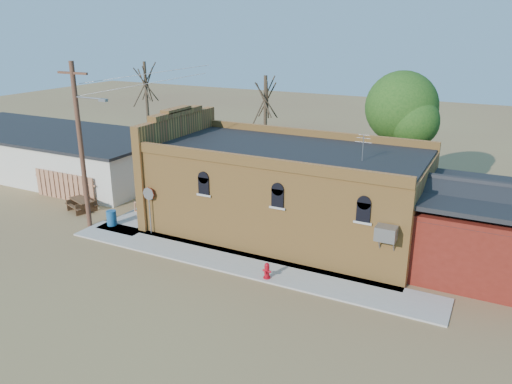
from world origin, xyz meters
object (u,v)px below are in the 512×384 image
at_px(utility_pole, 81,143).
at_px(brick_bar, 282,190).
at_px(fire_hydrant, 267,271).
at_px(picnic_table, 82,203).
at_px(stop_sign, 149,198).
at_px(trash_barrel, 112,218).

bearing_deg(utility_pole, brick_bar, 23.69).
height_order(brick_bar, utility_pole, utility_pole).
bearing_deg(brick_bar, utility_pole, -156.31).
relative_size(brick_bar, fire_hydrant, 22.34).
height_order(utility_pole, picnic_table, utility_pole).
xyz_separation_m(brick_bar, stop_sign, (-6.00, -3.69, -0.27)).
relative_size(brick_bar, trash_barrel, 19.47).
relative_size(brick_bar, stop_sign, 6.32).
height_order(fire_hydrant, picnic_table, fire_hydrant).
height_order(utility_pole, stop_sign, utility_pole).
distance_m(brick_bar, stop_sign, 7.05).
xyz_separation_m(brick_bar, utility_pole, (-9.79, -4.29, 2.43)).
xyz_separation_m(stop_sign, trash_barrel, (-2.68, -0.08, -1.57)).
xyz_separation_m(fire_hydrant, trash_barrel, (-10.40, 1.61, 0.06)).
relative_size(utility_pole, fire_hydrant, 12.26).
bearing_deg(trash_barrel, picnic_table, 162.28).
height_order(utility_pole, trash_barrel, utility_pole).
bearing_deg(utility_pole, picnic_table, 144.42).
xyz_separation_m(brick_bar, fire_hydrant, (1.73, -5.39, -1.90)).
bearing_deg(stop_sign, utility_pole, -147.92).
bearing_deg(brick_bar, fire_hydrant, -72.20).
bearing_deg(trash_barrel, brick_bar, 23.52).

